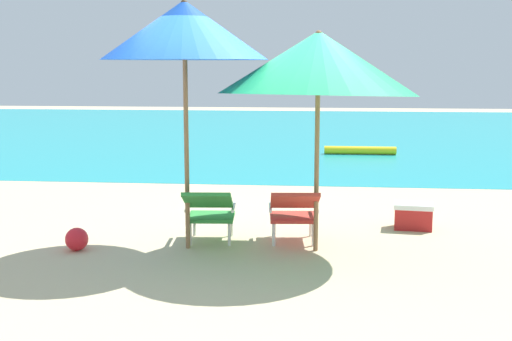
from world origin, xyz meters
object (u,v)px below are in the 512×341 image
at_px(beach_umbrella_right, 318,63).
at_px(beach_ball, 77,239).
at_px(swim_buoy, 360,150).
at_px(beach_umbrella_left, 185,30).
at_px(cooler_box, 413,216).
at_px(lounge_chair_right, 294,210).
at_px(lounge_chair_left, 210,210).

distance_m(beach_umbrella_right, beach_ball, 3.22).
relative_size(swim_buoy, beach_umbrella_right, 0.61).
distance_m(swim_buoy, beach_umbrella_left, 8.57).
bearing_deg(beach_ball, cooler_box, 19.49).
distance_m(beach_umbrella_right, cooler_box, 2.46).
relative_size(swim_buoy, beach_ball, 6.35).
bearing_deg(cooler_box, swim_buoy, 92.20).
xyz_separation_m(lounge_chair_right, beach_ball, (-2.34, -0.45, -0.28)).
bearing_deg(beach_umbrella_left, lounge_chair_right, 11.59).
height_order(lounge_chair_left, cooler_box, lounge_chair_left).
bearing_deg(lounge_chair_left, beach_ball, -165.18).
bearing_deg(beach_umbrella_right, cooler_box, 42.62).
bearing_deg(beach_ball, beach_umbrella_right, 5.38).
bearing_deg(swim_buoy, lounge_chair_left, -105.22).
height_order(beach_umbrella_right, cooler_box, beach_umbrella_right).
height_order(beach_umbrella_left, cooler_box, beach_umbrella_left).
bearing_deg(beach_ball, beach_umbrella_left, 10.07).
bearing_deg(beach_umbrella_right, swim_buoy, 83.29).
xyz_separation_m(beach_ball, cooler_box, (3.78, 1.34, 0.04)).
relative_size(lounge_chair_left, beach_umbrella_right, 0.35).
height_order(lounge_chair_left, beach_umbrella_left, beach_umbrella_left).
bearing_deg(beach_umbrella_right, lounge_chair_right, 140.72).
height_order(lounge_chair_left, beach_umbrella_right, beach_umbrella_right).
relative_size(beach_umbrella_right, beach_ball, 10.43).
relative_size(beach_ball, cooler_box, 0.50).
bearing_deg(beach_ball, swim_buoy, 66.61).
relative_size(lounge_chair_left, lounge_chair_right, 0.99).
bearing_deg(lounge_chair_left, beach_umbrella_left, -143.56).
distance_m(beach_ball, cooler_box, 4.01).
xyz_separation_m(beach_umbrella_left, beach_ball, (-1.19, -0.21, -2.23)).
bearing_deg(beach_umbrella_right, beach_umbrella_left, -178.65).
height_order(beach_ball, cooler_box, cooler_box).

